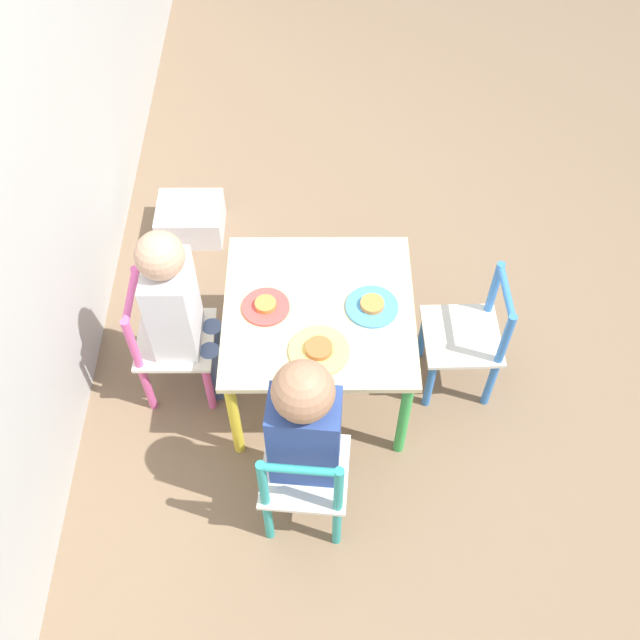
{
  "coord_description": "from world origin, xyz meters",
  "views": [
    {
      "loc": [
        -1.46,
        0.0,
        2.34
      ],
      "look_at": [
        0.0,
        0.0,
        0.37
      ],
      "focal_mm": 42.0,
      "sensor_mm": 36.0,
      "label": 1
    }
  ],
  "objects_px": {
    "chair_teal": "(306,481)",
    "child_left": "(306,428)",
    "plate_front": "(373,306)",
    "storage_bin": "(192,219)",
    "chair_pink": "(170,342)",
    "chair_blue": "(469,338)",
    "plate_left": "(320,350)",
    "kids_table": "(320,319)",
    "child_back": "(179,306)",
    "plate_back": "(267,306)"
  },
  "relations": [
    {
      "from": "chair_teal",
      "to": "chair_blue",
      "type": "xyz_separation_m",
      "value": [
        0.52,
        -0.55,
        0.0
      ]
    },
    {
      "from": "chair_blue",
      "to": "child_back",
      "type": "distance_m",
      "value": 0.98
    },
    {
      "from": "chair_teal",
      "to": "child_left",
      "type": "relative_size",
      "value": 0.66
    },
    {
      "from": "chair_teal",
      "to": "plate_back",
      "type": "distance_m",
      "value": 0.56
    },
    {
      "from": "chair_pink",
      "to": "chair_blue",
      "type": "bearing_deg",
      "value": -89.22
    },
    {
      "from": "chair_blue",
      "to": "plate_back",
      "type": "relative_size",
      "value": 3.35
    },
    {
      "from": "chair_teal",
      "to": "child_back",
      "type": "bearing_deg",
      "value": -46.41
    },
    {
      "from": "chair_blue",
      "to": "child_back",
      "type": "height_order",
      "value": "child_back"
    },
    {
      "from": "kids_table",
      "to": "plate_left",
      "type": "distance_m",
      "value": 0.18
    },
    {
      "from": "plate_back",
      "to": "plate_left",
      "type": "distance_m",
      "value": 0.24
    },
    {
      "from": "kids_table",
      "to": "child_left",
      "type": "height_order",
      "value": "child_left"
    },
    {
      "from": "chair_blue",
      "to": "plate_back",
      "type": "distance_m",
      "value": 0.71
    },
    {
      "from": "storage_bin",
      "to": "plate_front",
      "type": "bearing_deg",
      "value": -136.72
    },
    {
      "from": "child_back",
      "to": "child_left",
      "type": "distance_m",
      "value": 0.61
    },
    {
      "from": "child_back",
      "to": "plate_front",
      "type": "distance_m",
      "value": 0.62
    },
    {
      "from": "plate_front",
      "to": "kids_table",
      "type": "bearing_deg",
      "value": 90.0
    },
    {
      "from": "child_back",
      "to": "plate_left",
      "type": "height_order",
      "value": "child_back"
    },
    {
      "from": "chair_teal",
      "to": "storage_bin",
      "type": "height_order",
      "value": "chair_teal"
    },
    {
      "from": "chair_blue",
      "to": "plate_left",
      "type": "distance_m",
      "value": 0.58
    },
    {
      "from": "chair_teal",
      "to": "chair_blue",
      "type": "relative_size",
      "value": 1.0
    },
    {
      "from": "chair_teal",
      "to": "child_left",
      "type": "distance_m",
      "value": 0.23
    },
    {
      "from": "child_back",
      "to": "plate_back",
      "type": "relative_size",
      "value": 5.03
    },
    {
      "from": "kids_table",
      "to": "chair_blue",
      "type": "relative_size",
      "value": 1.2
    },
    {
      "from": "chair_blue",
      "to": "child_left",
      "type": "relative_size",
      "value": 0.66
    },
    {
      "from": "child_back",
      "to": "child_left",
      "type": "bearing_deg",
      "value": -137.58
    },
    {
      "from": "chair_pink",
      "to": "child_back",
      "type": "height_order",
      "value": "child_back"
    },
    {
      "from": "kids_table",
      "to": "plate_back",
      "type": "relative_size",
      "value": 4.02
    },
    {
      "from": "child_left",
      "to": "chair_teal",
      "type": "bearing_deg",
      "value": 90.0
    },
    {
      "from": "chair_pink",
      "to": "chair_teal",
      "type": "distance_m",
      "value": 0.69
    },
    {
      "from": "chair_teal",
      "to": "plate_back",
      "type": "relative_size",
      "value": 3.35
    },
    {
      "from": "chair_blue",
      "to": "plate_front",
      "type": "distance_m",
      "value": 0.39
    },
    {
      "from": "chair_pink",
      "to": "storage_bin",
      "type": "xyz_separation_m",
      "value": [
        0.75,
        0.03,
        -0.18
      ]
    },
    {
      "from": "chair_pink",
      "to": "plate_front",
      "type": "relative_size",
      "value": 3.01
    },
    {
      "from": "chair_teal",
      "to": "plate_left",
      "type": "relative_size",
      "value": 2.74
    },
    {
      "from": "kids_table",
      "to": "chair_teal",
      "type": "relative_size",
      "value": 1.2
    },
    {
      "from": "plate_left",
      "to": "chair_teal",
      "type": "bearing_deg",
      "value": 172.51
    },
    {
      "from": "chair_blue",
      "to": "plate_back",
      "type": "height_order",
      "value": "chair_blue"
    },
    {
      "from": "child_left",
      "to": "storage_bin",
      "type": "bearing_deg",
      "value": -62.47
    },
    {
      "from": "chair_teal",
      "to": "plate_back",
      "type": "height_order",
      "value": "chair_teal"
    },
    {
      "from": "plate_back",
      "to": "storage_bin",
      "type": "bearing_deg",
      "value": 26.06
    },
    {
      "from": "chair_blue",
      "to": "child_back",
      "type": "bearing_deg",
      "value": -90.73
    },
    {
      "from": "child_back",
      "to": "chair_blue",
      "type": "bearing_deg",
      "value": -89.17
    },
    {
      "from": "child_back",
      "to": "plate_front",
      "type": "relative_size",
      "value": 4.54
    },
    {
      "from": "kids_table",
      "to": "child_left",
      "type": "distance_m",
      "value": 0.46
    },
    {
      "from": "kids_table",
      "to": "chair_pink",
      "type": "relative_size",
      "value": 1.2
    },
    {
      "from": "chair_blue",
      "to": "child_left",
      "type": "bearing_deg",
      "value": -51.41
    },
    {
      "from": "plate_front",
      "to": "storage_bin",
      "type": "bearing_deg",
      "value": 43.28
    },
    {
      "from": "kids_table",
      "to": "chair_teal",
      "type": "xyz_separation_m",
      "value": [
        -0.51,
        0.04,
        -0.13
      ]
    },
    {
      "from": "chair_pink",
      "to": "chair_teal",
      "type": "height_order",
      "value": "same"
    },
    {
      "from": "kids_table",
      "to": "plate_front",
      "type": "xyz_separation_m",
      "value": [
        -0.0,
        -0.17,
        0.07
      ]
    }
  ]
}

